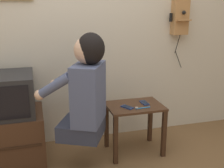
% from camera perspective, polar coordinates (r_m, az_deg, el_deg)
% --- Properties ---
extents(wall_back, '(6.80, 0.05, 2.55)m').
position_cam_1_polar(wall_back, '(2.93, -7.84, 12.28)').
color(wall_back, beige).
rests_on(wall_back, ground_plane).
extents(side_table, '(0.54, 0.39, 0.50)m').
position_cam_1_polar(side_table, '(2.81, 4.61, -6.41)').
color(side_table, '#422819').
rests_on(side_table, ground_plane).
extents(person, '(0.63, 0.57, 0.91)m').
position_cam_1_polar(person, '(2.38, -5.36, -0.90)').
color(person, '#2D3347').
rests_on(person, ground_plane).
extents(tv_stand, '(0.62, 0.53, 0.49)m').
position_cam_1_polar(tv_stand, '(2.86, -19.90, -10.21)').
color(tv_stand, '#422819').
rests_on(tv_stand, ground_plane).
extents(television, '(0.45, 0.51, 0.37)m').
position_cam_1_polar(television, '(2.70, -20.34, -1.96)').
color(television, '#232326').
rests_on(television, tv_stand).
extents(wall_phone_antique, '(0.21, 0.19, 0.83)m').
position_cam_1_polar(wall_phone_antique, '(3.22, 13.66, 13.47)').
color(wall_phone_antique, '#AD7A47').
extents(cell_phone_held, '(0.11, 0.14, 0.01)m').
position_cam_1_polar(cell_phone_held, '(2.69, 3.12, -4.70)').
color(cell_phone_held, navy).
rests_on(cell_phone_held, side_table).
extents(cell_phone_spare, '(0.06, 0.13, 0.01)m').
position_cam_1_polar(cell_phone_spare, '(2.82, 6.59, -3.81)').
color(cell_phone_spare, navy).
rests_on(cell_phone_spare, side_table).
extents(toothbrush, '(0.15, 0.02, 0.02)m').
position_cam_1_polar(toothbrush, '(2.68, 6.02, -4.84)').
color(toothbrush, '#338CD8').
rests_on(toothbrush, side_table).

